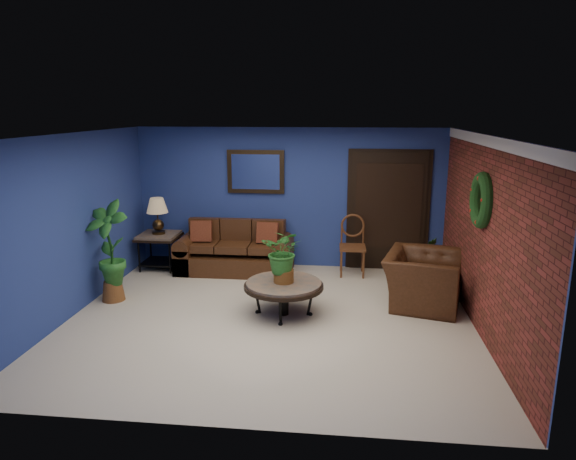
# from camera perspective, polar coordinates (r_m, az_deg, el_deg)

# --- Properties ---
(floor) EXTENTS (5.50, 5.50, 0.00)m
(floor) POSITION_cam_1_polar(r_m,az_deg,el_deg) (7.18, -1.99, -9.80)
(floor) COLOR beige
(floor) RESTS_ON ground
(wall_back) EXTENTS (5.50, 0.04, 2.50)m
(wall_back) POSITION_cam_1_polar(r_m,az_deg,el_deg) (9.21, 0.16, 3.57)
(wall_back) COLOR navy
(wall_back) RESTS_ON ground
(wall_left) EXTENTS (0.04, 5.00, 2.50)m
(wall_left) POSITION_cam_1_polar(r_m,az_deg,el_deg) (7.67, -22.85, 0.47)
(wall_left) COLOR navy
(wall_left) RESTS_ON ground
(wall_right_brick) EXTENTS (0.04, 5.00, 2.50)m
(wall_right_brick) POSITION_cam_1_polar(r_m,az_deg,el_deg) (6.95, 20.97, -0.63)
(wall_right_brick) COLOR maroon
(wall_right_brick) RESTS_ON ground
(ceiling) EXTENTS (5.50, 5.00, 0.02)m
(ceiling) POSITION_cam_1_polar(r_m,az_deg,el_deg) (6.60, -2.17, 10.55)
(ceiling) COLOR white
(ceiling) RESTS_ON wall_back
(crown_molding) EXTENTS (0.03, 5.00, 0.14)m
(crown_molding) POSITION_cam_1_polar(r_m,az_deg,el_deg) (6.77, 21.57, 9.11)
(crown_molding) COLOR white
(crown_molding) RESTS_ON wall_right_brick
(wall_mirror) EXTENTS (1.02, 0.06, 0.77)m
(wall_mirror) POSITION_cam_1_polar(r_m,az_deg,el_deg) (9.19, -3.61, 6.48)
(wall_mirror) COLOR #3C2A15
(wall_mirror) RESTS_ON wall_back
(closet_door) EXTENTS (1.44, 0.06, 2.18)m
(closet_door) POSITION_cam_1_polar(r_m,az_deg,el_deg) (9.20, 11.04, 2.04)
(closet_door) COLOR black
(closet_door) RESTS_ON wall_back
(wreath) EXTENTS (0.16, 0.72, 0.72)m
(wreath) POSITION_cam_1_polar(r_m,az_deg,el_deg) (6.89, 20.70, 3.11)
(wreath) COLOR black
(wreath) RESTS_ON wall_right_brick
(sofa) EXTENTS (2.01, 0.87, 0.91)m
(sofa) POSITION_cam_1_polar(r_m,az_deg,el_deg) (9.16, -5.81, -2.68)
(sofa) COLOR #412212
(sofa) RESTS_ON ground
(coffee_table) EXTENTS (1.11, 1.11, 0.48)m
(coffee_table) POSITION_cam_1_polar(r_m,az_deg,el_deg) (7.17, -0.48, -6.24)
(coffee_table) COLOR #4A4641
(coffee_table) RESTS_ON ground
(end_table) EXTENTS (0.70, 0.70, 0.64)m
(end_table) POSITION_cam_1_polar(r_m,az_deg,el_deg) (9.47, -14.12, -1.27)
(end_table) COLOR #4A4641
(end_table) RESTS_ON ground
(table_lamp) EXTENTS (0.38, 0.38, 0.62)m
(table_lamp) POSITION_cam_1_polar(r_m,az_deg,el_deg) (9.35, -14.31, 2.00)
(table_lamp) COLOR #3C2A15
(table_lamp) RESTS_ON end_table
(side_chair) EXTENTS (0.45, 0.45, 1.04)m
(side_chair) POSITION_cam_1_polar(r_m,az_deg,el_deg) (8.94, 7.19, -1.21)
(side_chair) COLOR brown
(side_chair) RESTS_ON ground
(armchair) EXTENTS (1.31, 1.42, 0.77)m
(armchair) POSITION_cam_1_polar(r_m,az_deg,el_deg) (7.79, 14.75, -5.32)
(armchair) COLOR #412212
(armchair) RESTS_ON ground
(coffee_plant) EXTENTS (0.65, 0.59, 0.76)m
(coffee_plant) POSITION_cam_1_polar(r_m,az_deg,el_deg) (7.02, -0.49, -2.59)
(coffee_plant) COLOR brown
(coffee_plant) RESTS_ON coffee_table
(floor_plant) EXTENTS (0.40, 0.36, 0.77)m
(floor_plant) POSITION_cam_1_polar(r_m,az_deg,el_deg) (8.79, 15.10, -3.17)
(floor_plant) COLOR brown
(floor_plant) RESTS_ON ground
(tall_plant) EXTENTS (0.78, 0.65, 1.52)m
(tall_plant) POSITION_cam_1_polar(r_m,az_deg,el_deg) (8.01, -19.21, -1.83)
(tall_plant) COLOR brown
(tall_plant) RESTS_ON ground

